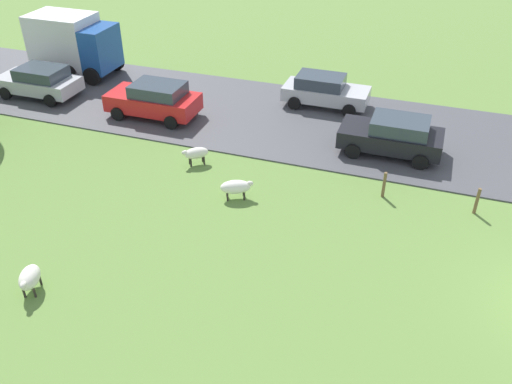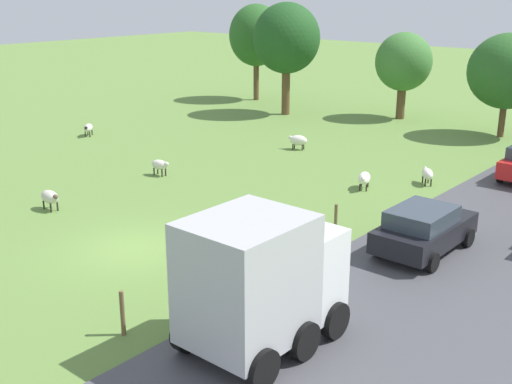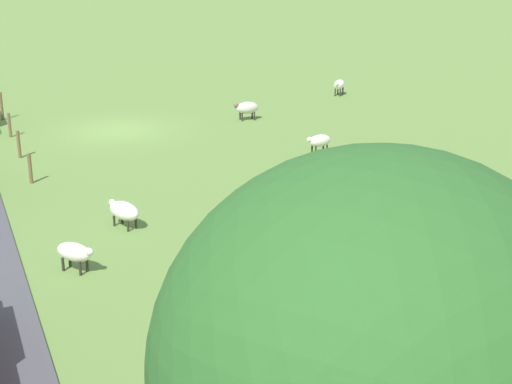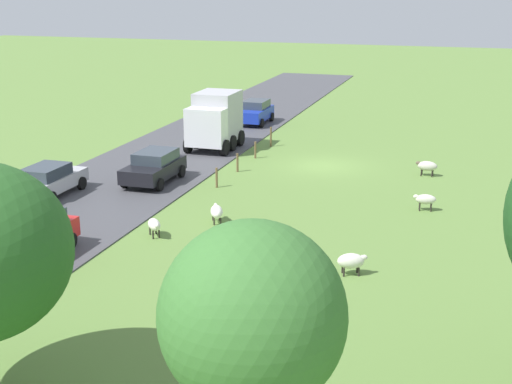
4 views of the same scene
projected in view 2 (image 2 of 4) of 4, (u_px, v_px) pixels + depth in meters
ground_plane at (134, 249)px, 22.20m from camera, size 160.00×160.00×0.00m
road_strip at (372, 341)px, 16.37m from camera, size 8.00×80.00×0.06m
sheep_0 at (298, 140)px, 35.55m from camera, size 1.15×0.87×0.80m
sheep_1 at (88, 128)px, 38.77m from camera, size 1.08×1.14×0.74m
sheep_3 at (364, 178)px, 28.60m from camera, size 0.95×1.26×0.76m
sheep_4 at (50, 197)px, 25.89m from camera, size 1.17×0.60×0.82m
sheep_5 at (160, 165)px, 30.63m from camera, size 1.06×0.56×0.77m
sheep_6 at (427, 174)px, 29.24m from camera, size 0.99×1.07×0.75m
tree_0 at (287, 39)px, 43.96m from camera, size 4.60×4.60×7.65m
tree_1 at (256, 36)px, 49.86m from camera, size 4.21×4.21×7.38m
tree_2 at (508, 71)px, 37.55m from camera, size 4.60×4.60×6.11m
tree_3 at (404, 62)px, 42.92m from camera, size 3.77×3.77×5.78m
fence_post_0 at (122, 313)px, 16.53m from camera, size 0.12×0.12×1.25m
fence_post_1 at (212, 276)px, 18.94m from camera, size 0.12×0.12×1.01m
fence_post_2 at (281, 243)px, 21.30m from camera, size 0.12×0.12×1.04m
fence_post_3 at (336, 218)px, 23.67m from camera, size 0.12×0.12×1.04m
truck_2 at (261, 279)px, 15.61m from camera, size 2.68×4.05×3.49m
car_3 at (424, 228)px, 21.57m from camera, size 2.17×4.22×1.60m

